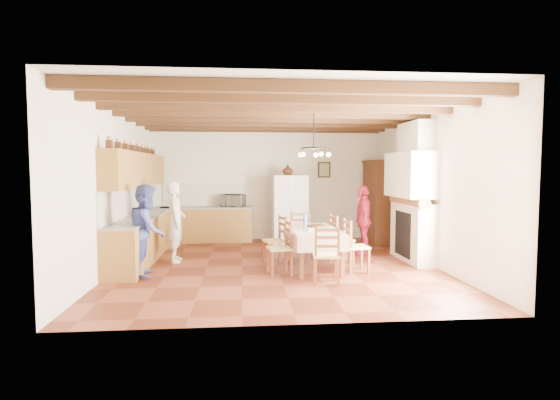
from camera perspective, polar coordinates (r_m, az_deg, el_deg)
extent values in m
cube|color=#522012|center=(8.55, -0.49, -8.60)|extent=(6.00, 6.50, 0.02)
cube|color=silver|center=(8.42, -0.51, 11.88)|extent=(6.00, 6.50, 0.02)
cube|color=beige|center=(11.60, -1.80, 2.24)|extent=(6.00, 0.02, 3.00)
cube|color=beige|center=(5.11, 2.44, 0.02)|extent=(6.00, 0.02, 3.00)
cube|color=beige|center=(8.65, -20.81, 1.39)|extent=(0.02, 6.50, 3.00)
cube|color=beige|center=(9.10, 18.75, 1.55)|extent=(0.02, 6.50, 3.00)
cube|color=brown|center=(9.69, -17.20, -4.64)|extent=(0.60, 4.30, 0.86)
cube|color=brown|center=(11.39, -9.51, -3.24)|extent=(2.30, 0.60, 0.86)
cube|color=slate|center=(9.63, -17.25, -1.99)|extent=(0.62, 4.30, 0.04)
cube|color=slate|center=(11.34, -9.54, -0.99)|extent=(2.34, 0.62, 0.04)
cube|color=beige|center=(9.67, -18.94, -0.10)|extent=(0.03, 4.30, 0.60)
cube|color=beige|center=(11.60, -9.45, 0.71)|extent=(2.30, 0.03, 0.60)
cube|color=brown|center=(9.61, -18.10, 3.77)|extent=(0.35, 4.20, 0.70)
cube|color=black|center=(11.76, 5.79, 3.96)|extent=(0.34, 0.03, 0.42)
cube|color=white|center=(11.07, 1.24, -1.18)|extent=(0.88, 0.74, 1.71)
cube|color=beige|center=(8.20, 4.37, -3.93)|extent=(0.93, 1.74, 0.05)
cube|color=brown|center=(7.46, 2.83, -7.62)|extent=(0.07, 0.07, 0.71)
cube|color=brown|center=(7.61, 8.14, -7.42)|extent=(0.07, 0.07, 0.71)
cube|color=brown|center=(8.94, 1.16, -5.67)|extent=(0.07, 0.07, 0.71)
cube|color=brown|center=(9.06, 5.61, -5.55)|extent=(0.07, 0.07, 0.71)
torus|color=black|center=(8.13, 4.43, 6.77)|extent=(0.47, 0.47, 0.03)
imported|color=silver|center=(9.00, -13.52, -2.74)|extent=(0.44, 0.63, 1.63)
imported|color=#3F4B9A|center=(7.99, -16.96, -3.77)|extent=(0.66, 0.82, 1.60)
imported|color=#BB2139|center=(9.70, 10.81, -2.58)|extent=(0.50, 0.93, 1.51)
imported|color=silver|center=(11.30, -6.15, -0.06)|extent=(0.67, 0.56, 0.32)
imported|color=#36160C|center=(11.02, 1.01, 3.96)|extent=(0.31, 0.31, 0.27)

